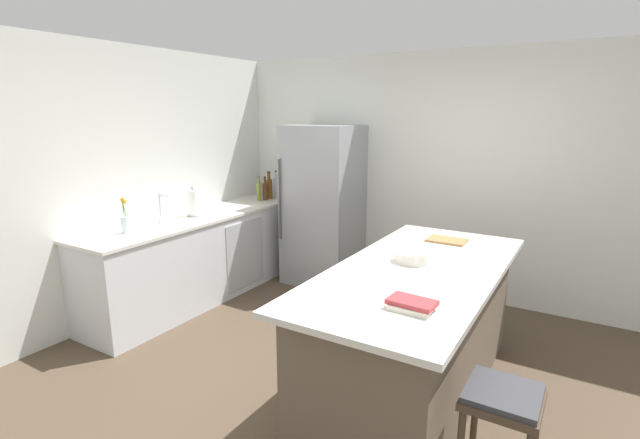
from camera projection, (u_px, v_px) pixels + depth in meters
name	position (u px, v px, depth m)	size (l,w,h in m)	color
ground_plane	(335.00, 386.00, 3.44)	(7.20, 7.20, 0.00)	#4C3D2D
wall_rear	(438.00, 176.00, 5.02)	(6.00, 0.10, 2.60)	silver
wall_left	(110.00, 185.00, 4.38)	(0.10, 6.00, 2.60)	silver
counter_run_left	(202.00, 256.00, 5.01)	(0.67, 2.73, 0.91)	silver
kitchen_island	(415.00, 331.00, 3.27)	(1.03, 2.28, 0.94)	brown
refrigerator	(323.00, 205.00, 5.39)	(0.79, 0.72, 1.83)	#93969B
bar_stool	(501.00, 413.00, 2.26)	(0.36, 0.36, 0.67)	#473828
sink_faucet	(161.00, 208.00, 4.52)	(0.15, 0.05, 0.30)	silver
flower_vase	(125.00, 222.00, 4.17)	(0.08, 0.08, 0.33)	silver
paper_towel_roll	(193.00, 204.00, 4.83)	(0.14, 0.14, 0.31)	gray
soda_bottle	(276.00, 187.00, 5.88)	(0.07, 0.07, 0.34)	silver
whiskey_bottle	(269.00, 188.00, 5.82)	(0.08, 0.08, 0.34)	brown
syrup_bottle	(265.00, 191.00, 5.73)	(0.06, 0.06, 0.29)	#5B3319
olive_oil_bottle	(259.00, 191.00, 5.67)	(0.06, 0.06, 0.30)	olive
cookbook_stack	(412.00, 305.00, 2.50)	(0.26, 0.17, 0.06)	silver
mixing_bowl	(413.00, 256.00, 3.30)	(0.26, 0.26, 0.08)	silver
cutting_board	(447.00, 240.00, 3.82)	(0.31, 0.21, 0.02)	#9E7042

